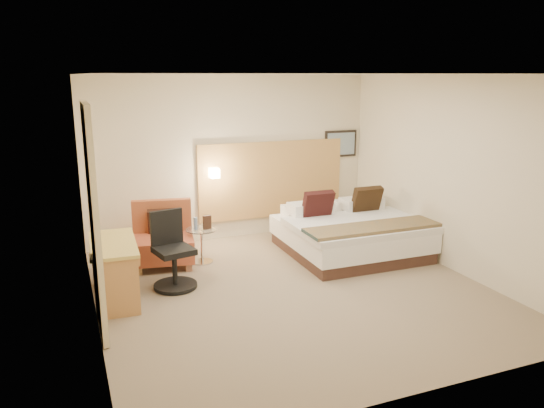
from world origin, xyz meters
name	(u,v)px	position (x,y,z in m)	size (l,w,h in m)	color
floor	(293,290)	(0.00, 0.00, -0.01)	(4.80, 5.00, 0.02)	#806E56
ceiling	(295,73)	(0.00, 0.00, 2.71)	(4.80, 5.00, 0.02)	white
wall_back	(232,158)	(0.00, 2.51, 1.35)	(4.80, 0.02, 2.70)	beige
wall_front	(421,247)	(0.00, -2.51, 1.35)	(4.80, 0.02, 2.70)	beige
wall_left	(87,204)	(-2.41, 0.00, 1.35)	(0.02, 5.00, 2.70)	beige
wall_right	(452,174)	(2.41, 0.00, 1.35)	(0.02, 5.00, 2.70)	beige
headboard_panel	(272,179)	(0.70, 2.47, 0.95)	(2.60, 0.04, 1.30)	#BC8949
art_frame	(341,144)	(2.02, 2.48, 1.50)	(0.62, 0.03, 0.47)	black
art_canvas	(341,144)	(2.02, 2.46, 1.50)	(0.54, 0.01, 0.39)	#758DA2
lamp_arm	(213,172)	(-0.35, 2.42, 1.15)	(0.02, 0.02, 0.12)	white
lamp_shade	(214,173)	(-0.35, 2.36, 1.15)	(0.15, 0.15, 0.15)	#FFEDC6
curtain	(94,222)	(-2.36, -0.25, 1.22)	(0.06, 0.90, 2.42)	beige
bottle_a	(196,223)	(-0.90, 1.45, 0.60)	(0.05, 0.05, 0.18)	#7E9BC4
menu_folder	(207,222)	(-0.73, 1.42, 0.61)	(0.12, 0.05, 0.20)	#392117
bed	(350,233)	(1.42, 1.03, 0.32)	(2.03, 1.94, 0.97)	#3E261F
lounge_chair	(163,240)	(-1.36, 1.59, 0.36)	(0.98, 0.89, 0.91)	tan
side_table	(202,244)	(-0.82, 1.44, 0.28)	(0.53, 0.53, 0.51)	silver
desk	(115,254)	(-2.11, 0.54, 0.58)	(0.59, 1.20, 0.73)	gold
desk_chair	(173,257)	(-1.40, 0.68, 0.41)	(0.67, 0.67, 0.99)	black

